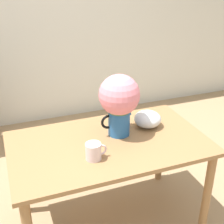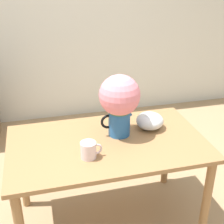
# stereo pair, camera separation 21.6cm
# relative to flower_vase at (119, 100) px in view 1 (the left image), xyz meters

# --- Properties ---
(wall_back) EXTENTS (8.00, 0.05, 2.60)m
(wall_back) POSITION_rel_flower_vase_xyz_m (-0.14, 1.91, 0.30)
(wall_back) COLOR silver
(wall_back) RESTS_ON ground_plane
(table) EXTENTS (1.37, 0.81, 0.73)m
(table) POSITION_rel_flower_vase_xyz_m (-0.11, -0.08, -0.37)
(table) COLOR olive
(table) RESTS_ON ground_plane
(flower_vase) EXTENTS (0.29, 0.29, 0.45)m
(flower_vase) POSITION_rel_flower_vase_xyz_m (0.00, 0.00, 0.00)
(flower_vase) COLOR #235B9E
(flower_vase) RESTS_ON table
(coffee_mug) EXTENTS (0.14, 0.10, 0.11)m
(coffee_mug) POSITION_rel_flower_vase_xyz_m (-0.27, -0.24, -0.21)
(coffee_mug) COLOR silver
(coffee_mug) RESTS_ON table
(white_bowl) EXTENTS (0.21, 0.21, 0.12)m
(white_bowl) POSITION_rel_flower_vase_xyz_m (0.25, 0.03, -0.20)
(white_bowl) COLOR silver
(white_bowl) RESTS_ON table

